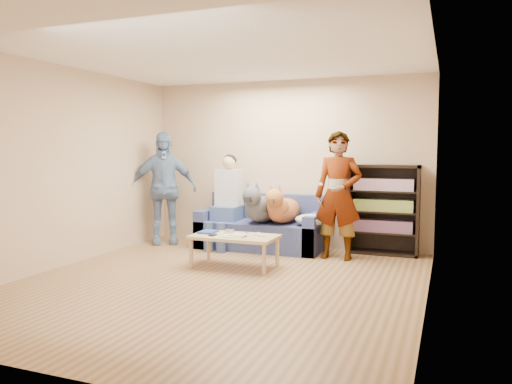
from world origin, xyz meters
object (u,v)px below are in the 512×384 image
at_px(person_standing_right, 338,195).
at_px(dog_tan, 282,209).
at_px(camera_silver, 230,231).
at_px(dog_gray, 261,207).
at_px(bookshelf, 384,208).
at_px(notebook_blue, 208,232).
at_px(person_standing_left, 163,188).
at_px(sofa, 262,230).
at_px(coffee_table, 234,239).
at_px(person_seated, 226,198).

height_order(person_standing_right, dog_tan, person_standing_right).
relative_size(camera_silver, dog_gray, 0.09).
bearing_deg(bookshelf, notebook_blue, -144.22).
bearing_deg(person_standing_left, person_standing_right, -34.19).
xyz_separation_m(camera_silver, sofa, (0.00, 1.20, -0.16)).
bearing_deg(dog_tan, sofa, 159.58).
height_order(person_standing_left, sofa, person_standing_left).
bearing_deg(notebook_blue, coffee_table, -7.13).
xyz_separation_m(sofa, dog_gray, (0.06, -0.18, 0.38)).
bearing_deg(bookshelf, person_standing_right, -134.34).
relative_size(person_standing_left, dog_gray, 1.42).
distance_m(sofa, bookshelf, 1.86).
distance_m(person_seated, dog_gray, 0.62).
height_order(person_standing_left, person_seated, person_standing_left).
relative_size(notebook_blue, bookshelf, 0.20).
xyz_separation_m(person_standing_left, sofa, (1.61, 0.23, -0.62)).
xyz_separation_m(person_standing_left, coffee_table, (1.73, -1.09, -0.53)).
height_order(camera_silver, dog_tan, dog_tan).
height_order(person_standing_left, dog_gray, person_standing_left).
distance_m(person_standing_left, notebook_blue, 1.75).
bearing_deg(person_standing_right, sofa, 165.73).
height_order(notebook_blue, coffee_table, notebook_blue).
distance_m(person_standing_right, person_seated, 1.81).
distance_m(notebook_blue, coffee_table, 0.41).
relative_size(person_standing_right, person_seated, 1.21).
height_order(person_standing_left, bookshelf, person_standing_left).
relative_size(dog_tan, bookshelf, 0.90).
bearing_deg(sofa, dog_gray, -71.65).
height_order(person_standing_right, notebook_blue, person_standing_right).
bearing_deg(dog_gray, person_standing_left, -178.40).
height_order(person_standing_right, person_standing_left, person_standing_left).
bearing_deg(person_seated, camera_silver, -63.36).
distance_m(person_standing_left, person_seated, 1.08).
height_order(person_seated, dog_tan, person_seated).
xyz_separation_m(dog_gray, dog_tan, (0.31, 0.04, -0.01)).
bearing_deg(person_standing_right, dog_tan, 168.28).
bearing_deg(person_seated, person_standing_right, -6.43).
relative_size(dog_gray, dog_tan, 1.08).
height_order(dog_gray, dog_tan, dog_gray).
distance_m(dog_gray, dog_tan, 0.32).
xyz_separation_m(dog_gray, coffee_table, (0.05, -1.13, -0.28)).
xyz_separation_m(person_seated, dog_gray, (0.60, -0.06, -0.12)).
distance_m(camera_silver, bookshelf, 2.32).
relative_size(dog_gray, bookshelf, 0.97).
xyz_separation_m(dog_gray, bookshelf, (1.74, 0.42, 0.02)).
bearing_deg(dog_tan, person_standing_left, -177.40).
bearing_deg(person_standing_left, sofa, -24.10).
bearing_deg(person_standing_right, dog_gray, 173.50).
height_order(person_standing_right, sofa, person_standing_right).
bearing_deg(bookshelf, person_standing_left, -172.26).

